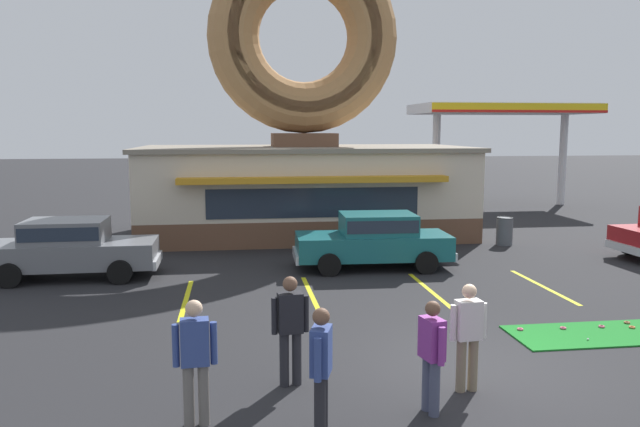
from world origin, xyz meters
TOP-DOWN VIEW (x-y plane):
  - ground_plane at (0.00, 0.00)m, footprint 160.00×160.00m
  - donut_shop_building at (-1.38, 13.94)m, footprint 12.30×6.75m
  - putting_mat at (3.16, 1.26)m, footprint 3.72×1.47m
  - mini_donut_near_left at (3.98, 1.78)m, footprint 0.13×0.13m
  - mini_donut_near_right at (2.49, 1.62)m, footprint 0.13×0.13m
  - mini_donut_mid_left at (1.60, 1.67)m, footprint 0.13×0.13m
  - mini_donut_mid_centre at (3.89, 1.48)m, footprint 0.13×0.13m
  - mini_donut_mid_right at (3.31, 1.61)m, footprint 0.13×0.13m
  - golf_ball at (2.60, 0.92)m, footprint 0.04×0.04m
  - car_teal at (-0.03, 7.70)m, footprint 4.62×2.10m
  - car_grey at (-8.44, 7.61)m, footprint 4.58×2.02m
  - pedestrian_blue_sweater_man at (-3.18, -0.33)m, footprint 0.59×0.28m
  - pedestrian_hooded_kid at (-4.57, -1.50)m, footprint 0.59×0.27m
  - pedestrian_leather_jacket_man at (-0.51, -0.91)m, footprint 0.59×0.28m
  - pedestrian_clipboard_woman at (-2.93, -2.00)m, footprint 0.35×0.57m
  - pedestrian_beanie_man at (-1.30, -1.57)m, footprint 0.32×0.58m
  - trash_bin at (5.29, 10.67)m, footprint 0.57×0.57m
  - gas_station_canopy at (9.84, 21.49)m, footprint 9.00×4.46m
  - parking_stripe_far_left at (-5.20, 5.00)m, footprint 0.12×3.60m
  - parking_stripe_left at (-2.20, 5.00)m, footprint 0.12×3.60m
  - parking_stripe_mid_left at (0.80, 5.00)m, footprint 0.12×3.60m
  - parking_stripe_centre at (3.80, 5.00)m, footprint 0.12×3.60m

SIDE VIEW (x-z plane):
  - ground_plane at x=0.00m, z-range 0.00..0.00m
  - parking_stripe_far_left at x=-5.20m, z-range 0.00..0.01m
  - parking_stripe_left at x=-2.20m, z-range 0.00..0.01m
  - parking_stripe_mid_left at x=0.80m, z-range 0.00..0.01m
  - parking_stripe_centre at x=3.80m, z-range 0.00..0.01m
  - putting_mat at x=3.16m, z-range 0.00..0.03m
  - mini_donut_near_left at x=3.98m, z-range 0.03..0.07m
  - mini_donut_near_right at x=2.49m, z-range 0.03..0.07m
  - mini_donut_mid_left at x=1.60m, z-range 0.03..0.07m
  - mini_donut_mid_centre at x=3.89m, z-range 0.03..0.07m
  - mini_donut_mid_right at x=3.31m, z-range 0.03..0.07m
  - golf_ball at x=2.60m, z-range 0.03..0.07m
  - trash_bin at x=5.29m, z-range 0.01..0.99m
  - car_teal at x=-0.03m, z-range 0.07..1.67m
  - car_grey at x=-8.44m, z-range 0.07..1.67m
  - pedestrian_beanie_man at x=-1.30m, z-range 0.09..1.72m
  - pedestrian_leather_jacket_man at x=-0.51m, z-range 0.09..1.78m
  - pedestrian_clipboard_woman at x=-2.93m, z-range 0.10..1.83m
  - pedestrian_blue_sweater_man at x=-3.18m, z-range 0.10..1.86m
  - pedestrian_hooded_kid at x=-4.57m, z-range 0.10..1.86m
  - donut_shop_building at x=-1.38m, z-range -1.74..9.22m
  - gas_station_canopy at x=9.84m, z-range 2.21..7.51m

